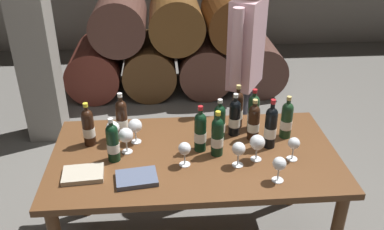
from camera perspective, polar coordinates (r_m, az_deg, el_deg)
name	(u,v)px	position (r m, az deg, el deg)	size (l,w,h in m)	color
barrel_stack	(176,46)	(4.95, -2.18, 9.43)	(2.49, 0.90, 1.15)	maroon
stone_pillar	(27,2)	(3.94, -21.58, 14.12)	(0.32, 0.32, 2.60)	gray
dining_table	(195,166)	(2.56, 0.35, -6.90)	(1.70, 0.90, 0.76)	brown
wine_bottle_0	(200,131)	(2.47, 1.13, -2.23)	(0.07, 0.07, 0.29)	black
wine_bottle_1	(287,119)	(2.67, 12.75, -0.60)	(0.07, 0.07, 0.28)	#19381E
wine_bottle_2	(237,109)	(2.73, 6.20, 0.84)	(0.07, 0.07, 0.30)	black
wine_bottle_3	(254,122)	(2.61, 8.39, -0.94)	(0.07, 0.07, 0.27)	black
wine_bottle_4	(122,118)	(2.64, -9.54, -0.46)	(0.07, 0.07, 0.30)	black
wine_bottle_5	(113,142)	(2.43, -10.73, -3.66)	(0.07, 0.07, 0.27)	black
wine_bottle_6	(88,127)	(2.60, -13.93, -1.56)	(0.07, 0.07, 0.28)	black
wine_bottle_7	(253,112)	(2.72, 8.35, 0.45)	(0.07, 0.07, 0.28)	#19381E
wine_bottle_8	(219,122)	(2.58, 3.75, -1.00)	(0.07, 0.07, 0.28)	black
wine_bottle_9	(235,117)	(2.64, 5.83, -0.27)	(0.07, 0.07, 0.28)	black
wine_bottle_10	(217,136)	(2.43, 3.47, -2.88)	(0.07, 0.07, 0.29)	black
wine_bottle_11	(271,127)	(2.54, 10.66, -1.60)	(0.07, 0.07, 0.32)	black
wine_glass_0	(239,150)	(2.36, 6.36, -4.70)	(0.08, 0.08, 0.15)	white
wine_glass_1	(279,165)	(2.27, 11.81, -6.62)	(0.07, 0.07, 0.15)	white
wine_glass_2	(135,126)	(2.57, -7.76, -1.54)	(0.09, 0.09, 0.16)	white
wine_glass_3	(294,144)	(2.47, 13.69, -3.90)	(0.07, 0.07, 0.14)	white
wine_glass_4	(257,143)	(2.42, 8.88, -3.77)	(0.09, 0.09, 0.16)	white
wine_glass_5	(113,128)	(2.58, -10.72, -1.80)	(0.08, 0.08, 0.16)	white
wine_glass_6	(185,149)	(2.35, -1.02, -4.71)	(0.07, 0.07, 0.15)	white
wine_glass_7	(126,136)	(2.48, -8.99, -2.81)	(0.09, 0.09, 0.16)	white
tasting_notebook	(137,178)	(2.30, -7.55, -8.52)	(0.22, 0.16, 0.03)	#4C5670
leather_ledger	(83,174)	(2.39, -14.60, -7.80)	(0.22, 0.16, 0.03)	#B2A893
sommelier_presenting	(246,61)	(3.10, 7.31, 7.33)	(0.32, 0.44, 1.72)	#383842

